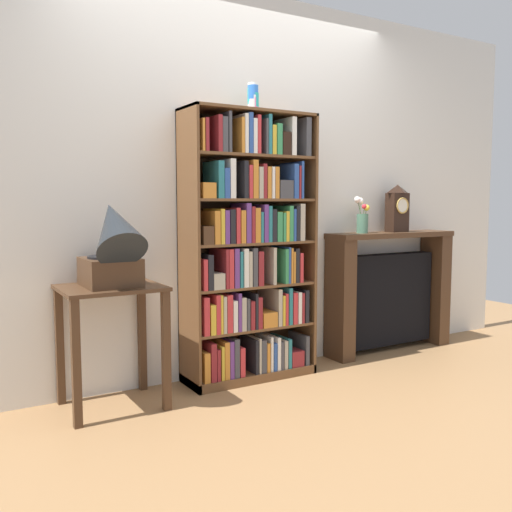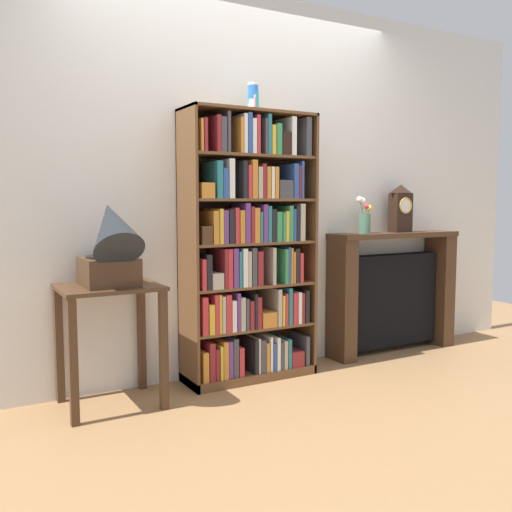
% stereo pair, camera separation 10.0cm
% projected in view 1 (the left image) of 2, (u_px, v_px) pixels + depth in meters
% --- Properties ---
extents(ground_plane, '(7.97, 6.40, 0.02)m').
position_uv_depth(ground_plane, '(257.00, 383.00, 3.72)').
color(ground_plane, '#997047').
extents(wall_back, '(4.97, 0.08, 2.60)m').
position_uv_depth(wall_back, '(257.00, 186.00, 3.95)').
color(wall_back, silver).
rests_on(wall_back, ground).
extents(bookshelf, '(0.89, 0.32, 1.78)m').
position_uv_depth(bookshelf, '(248.00, 255.00, 3.72)').
color(bookshelf, brown).
rests_on(bookshelf, ground).
extents(cup_stack, '(0.07, 0.07, 0.19)m').
position_uv_depth(cup_stack, '(253.00, 98.00, 3.67)').
color(cup_stack, pink).
rests_on(cup_stack, bookshelf).
extents(side_table_left, '(0.56, 0.47, 0.71)m').
position_uv_depth(side_table_left, '(111.00, 317.00, 3.21)').
color(side_table_left, '#472D1C').
rests_on(side_table_left, ground).
extents(gramophone, '(0.29, 0.51, 0.56)m').
position_uv_depth(gramophone, '(113.00, 245.00, 3.11)').
color(gramophone, '#472D1C').
rests_on(gramophone, side_table_left).
extents(fireplace_mantel, '(1.14, 0.26, 0.95)m').
position_uv_depth(fireplace_mantel, '(388.00, 292.00, 4.48)').
color(fireplace_mantel, '#472D1C').
rests_on(fireplace_mantel, ground).
extents(mantel_clock, '(0.16, 0.11, 0.37)m').
position_uv_depth(mantel_clock, '(397.00, 208.00, 4.42)').
color(mantel_clock, black).
rests_on(mantel_clock, fireplace_mantel).
extents(flower_vase, '(0.13, 0.13, 0.28)m').
position_uv_depth(flower_vase, '(362.00, 218.00, 4.25)').
color(flower_vase, '#4C7A60').
rests_on(flower_vase, fireplace_mantel).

